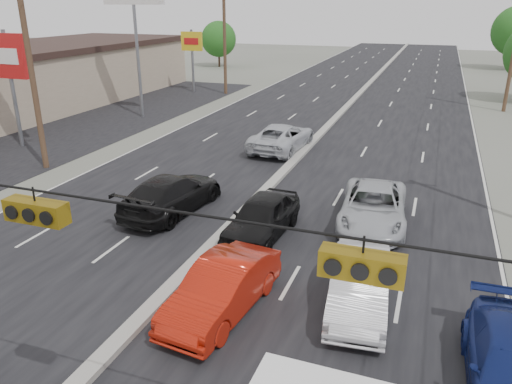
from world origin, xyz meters
TOP-DOWN VIEW (x-y plane):
  - road_surface at (0.00, 30.00)m, footprint 20.00×160.00m
  - center_median at (0.00, 30.00)m, footprint 0.50×160.00m
  - parking_lot at (-17.00, 25.00)m, footprint 10.00×42.00m
  - utility_pole_left_b at (-12.50, 15.00)m, footprint 1.60×0.30m
  - utility_pole_left_c at (-12.50, 40.00)m, footprint 1.60×0.30m
  - traffic_signals at (1.40, 0.00)m, footprint 25.00×0.30m
  - pole_sign_mid at (-17.00, 18.00)m, footprint 2.60×0.25m
  - pole_sign_far at (-16.00, 40.00)m, footprint 2.20×0.25m
  - tree_left_far at (-22.00, 60.00)m, footprint 4.80×4.80m
  - red_sedan at (2.00, 5.78)m, footprint 2.18×4.88m
  - queue_car_a at (1.40, 10.96)m, footprint 2.13×4.75m
  - queue_car_b at (5.67, 7.36)m, footprint 2.07×4.76m
  - queue_car_c at (5.27, 13.48)m, footprint 2.98×5.72m
  - oncoming_near at (-3.02, 11.93)m, footprint 2.80×5.79m
  - oncoming_far at (-1.40, 22.69)m, footprint 3.05×5.95m

SIDE VIEW (x-z plane):
  - road_surface at x=0.00m, z-range -0.01..0.01m
  - parking_lot at x=-17.00m, z-range -0.01..0.01m
  - center_median at x=0.00m, z-range 0.00..0.20m
  - queue_car_b at x=5.67m, z-range 0.00..1.52m
  - queue_car_c at x=5.27m, z-range 0.00..1.54m
  - red_sedan at x=2.00m, z-range 0.00..1.56m
  - queue_car_a at x=1.40m, z-range 0.00..1.58m
  - oncoming_far at x=-1.40m, z-range 0.00..1.61m
  - oncoming_near at x=-3.02m, z-range 0.00..1.63m
  - tree_left_far at x=-22.00m, z-range 0.66..6.78m
  - pole_sign_far at x=-16.00m, z-range 1.41..7.41m
  - utility_pole_left_b at x=-12.50m, z-range 0.11..10.11m
  - utility_pole_left_c at x=-12.50m, z-range 0.11..10.11m
  - pole_sign_mid at x=-17.00m, z-range 1.61..8.61m
  - traffic_signals at x=1.40m, z-range 5.22..5.77m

